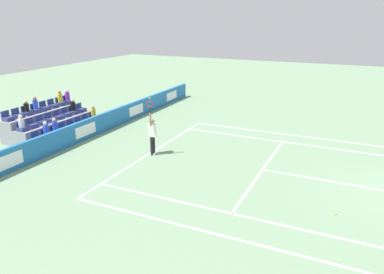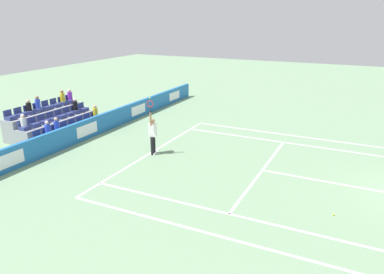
{
  "view_description": "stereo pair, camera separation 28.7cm",
  "coord_description": "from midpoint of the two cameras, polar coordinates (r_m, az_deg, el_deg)",
  "views": [
    {
      "loc": [
        14.65,
        -2.99,
        6.38
      ],
      "look_at": [
        0.19,
        -9.71,
        1.1
      ],
      "focal_mm": 34.35,
      "sensor_mm": 36.0,
      "label": 1
    },
    {
      "loc": [
        14.53,
        -2.73,
        6.38
      ],
      "look_at": [
        0.19,
        -9.71,
        1.1
      ],
      "focal_mm": 34.35,
      "sensor_mm": 36.0,
      "label": 2
    }
  ],
  "objects": [
    {
      "name": "line_service",
      "position": [
        16.31,
        11.36,
        -5.08
      ],
      "size": [
        8.23,
        0.1,
        0.01
      ],
      "primitive_type": "cube",
      "color": "white",
      "rests_on": "ground"
    },
    {
      "name": "sponsor_barrier",
      "position": [
        20.62,
        -15.8,
        1.14
      ],
      "size": [
        24.62,
        0.22,
        1.07
      ],
      "color": "#1E66AD",
      "rests_on": "ground"
    },
    {
      "name": "line_centre_service",
      "position": [
        15.93,
        22.6,
        -6.79
      ],
      "size": [
        0.1,
        6.4,
        0.01
      ],
      "primitive_type": "cube",
      "color": "white",
      "rests_on": "ground"
    },
    {
      "name": "line_centre_mark",
      "position": [
        18.26,
        -5.18,
        -2.2
      ],
      "size": [
        0.1,
        0.2,
        0.01
      ],
      "primitive_type": "cube",
      "color": "white",
      "rests_on": "ground"
    },
    {
      "name": "stadium_stand",
      "position": [
        22.18,
        -20.29,
        1.94
      ],
      "size": [
        4.96,
        2.85,
        2.16
      ],
      "color": "gray",
      "rests_on": "ground"
    },
    {
      "name": "line_doubles_sideline_left",
      "position": [
        11.54,
        6.24,
        -15.37
      ],
      "size": [
        0.1,
        11.89,
        0.01
      ],
      "primitive_type": "cube",
      "color": "white",
      "rests_on": "ground"
    },
    {
      "name": "line_singles_sideline_left",
      "position": [
        12.65,
        8.42,
        -12.19
      ],
      "size": [
        0.1,
        11.89,
        0.01
      ],
      "primitive_type": "cube",
      "color": "white",
      "rests_on": "ground"
    },
    {
      "name": "line_baseline",
      "position": [
        18.3,
        -5.44,
        -2.15
      ],
      "size": [
        10.97,
        0.1,
        0.01
      ],
      "primitive_type": "cube",
      "color": "white",
      "rests_on": "ground"
    },
    {
      "name": "tennis_player",
      "position": [
        17.58,
        -5.67,
        0.38
      ],
      "size": [
        0.54,
        0.41,
        2.85
      ],
      "color": "black",
      "rests_on": "ground"
    },
    {
      "name": "line_singles_sideline_right",
      "position": [
        20.0,
        15.7,
        -0.98
      ],
      "size": [
        0.1,
        11.89,
        0.01
      ],
      "primitive_type": "cube",
      "color": "white",
      "rests_on": "ground"
    },
    {
      "name": "loose_tennis_ball",
      "position": [
        13.51,
        21.74,
        -11.15
      ],
      "size": [
        0.07,
        0.07,
        0.07
      ],
      "primitive_type": "sphere",
      "color": "#D1E533",
      "rests_on": "ground"
    },
    {
      "name": "line_doubles_sideline_right",
      "position": [
        21.29,
        16.4,
        0.12
      ],
      "size": [
        0.1,
        11.89,
        0.01
      ],
      "primitive_type": "cube",
      "color": "white",
      "rests_on": "ground"
    }
  ]
}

